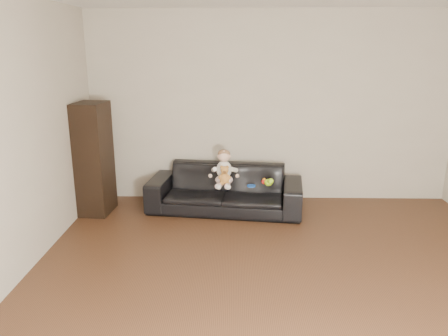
{
  "coord_description": "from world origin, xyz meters",
  "views": [
    {
      "loc": [
        -0.51,
        -3.25,
        2.13
      ],
      "look_at": [
        -0.63,
        2.15,
        0.61
      ],
      "focal_mm": 35.0,
      "sensor_mm": 36.0,
      "label": 1
    }
  ],
  "objects_px": {
    "sofa": "(225,189)",
    "cabinet": "(94,159)",
    "baby": "(224,170)",
    "teddy_bear": "(225,175)",
    "toy_rattle": "(264,182)",
    "toy_blue_disc": "(251,186)",
    "toy_green": "(268,182)"
  },
  "relations": [
    {
      "from": "cabinet",
      "to": "toy_rattle",
      "type": "distance_m",
      "value": 2.21
    },
    {
      "from": "toy_green",
      "to": "sofa",
      "type": "bearing_deg",
      "value": 165.21
    },
    {
      "from": "baby",
      "to": "toy_blue_disc",
      "type": "height_order",
      "value": "baby"
    },
    {
      "from": "cabinet",
      "to": "baby",
      "type": "bearing_deg",
      "value": 4.64
    },
    {
      "from": "teddy_bear",
      "to": "toy_blue_disc",
      "type": "xyz_separation_m",
      "value": [
        0.34,
        0.07,
        -0.16
      ]
    },
    {
      "from": "toy_green",
      "to": "toy_rattle",
      "type": "xyz_separation_m",
      "value": [
        -0.05,
        0.07,
        -0.01
      ]
    },
    {
      "from": "cabinet",
      "to": "baby",
      "type": "height_order",
      "value": "cabinet"
    },
    {
      "from": "teddy_bear",
      "to": "toy_green",
      "type": "bearing_deg",
      "value": 18.55
    },
    {
      "from": "cabinet",
      "to": "toy_rattle",
      "type": "xyz_separation_m",
      "value": [
        2.19,
        0.03,
        -0.3
      ]
    },
    {
      "from": "sofa",
      "to": "toy_rattle",
      "type": "distance_m",
      "value": 0.53
    },
    {
      "from": "baby",
      "to": "toy_rattle",
      "type": "relative_size",
      "value": 6.51
    },
    {
      "from": "sofa",
      "to": "cabinet",
      "type": "distance_m",
      "value": 1.74
    },
    {
      "from": "cabinet",
      "to": "toy_green",
      "type": "distance_m",
      "value": 2.26
    },
    {
      "from": "sofa",
      "to": "toy_blue_disc",
      "type": "relative_size",
      "value": 18.42
    },
    {
      "from": "baby",
      "to": "teddy_bear",
      "type": "bearing_deg",
      "value": -76.25
    },
    {
      "from": "sofa",
      "to": "toy_blue_disc",
      "type": "distance_m",
      "value": 0.4
    },
    {
      "from": "cabinet",
      "to": "toy_blue_disc",
      "type": "height_order",
      "value": "cabinet"
    },
    {
      "from": "cabinet",
      "to": "toy_green",
      "type": "bearing_deg",
      "value": 3.62
    },
    {
      "from": "toy_rattle",
      "to": "sofa",
      "type": "bearing_deg",
      "value": 170.75
    },
    {
      "from": "sofa",
      "to": "cabinet",
      "type": "xyz_separation_m",
      "value": [
        -1.68,
        -0.11,
        0.43
      ]
    },
    {
      "from": "teddy_bear",
      "to": "toy_green",
      "type": "xyz_separation_m",
      "value": [
        0.56,
        0.1,
        -0.12
      ]
    },
    {
      "from": "cabinet",
      "to": "toy_green",
      "type": "xyz_separation_m",
      "value": [
        2.24,
        -0.03,
        -0.29
      ]
    },
    {
      "from": "sofa",
      "to": "toy_blue_disc",
      "type": "bearing_deg",
      "value": -20.77
    },
    {
      "from": "sofa",
      "to": "teddy_bear",
      "type": "distance_m",
      "value": 0.36
    },
    {
      "from": "cabinet",
      "to": "toy_rattle",
      "type": "relative_size",
      "value": 20.51
    },
    {
      "from": "toy_rattle",
      "to": "toy_blue_disc",
      "type": "bearing_deg",
      "value": -150.63
    },
    {
      "from": "baby",
      "to": "teddy_bear",
      "type": "relative_size",
      "value": 1.92
    },
    {
      "from": "toy_green",
      "to": "toy_rattle",
      "type": "relative_size",
      "value": 1.85
    },
    {
      "from": "sofa",
      "to": "toy_blue_disc",
      "type": "height_order",
      "value": "sofa"
    },
    {
      "from": "baby",
      "to": "toy_blue_disc",
      "type": "distance_m",
      "value": 0.41
    },
    {
      "from": "sofa",
      "to": "baby",
      "type": "distance_m",
      "value": 0.32
    },
    {
      "from": "sofa",
      "to": "toy_green",
      "type": "relative_size",
      "value": 15.4
    }
  ]
}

